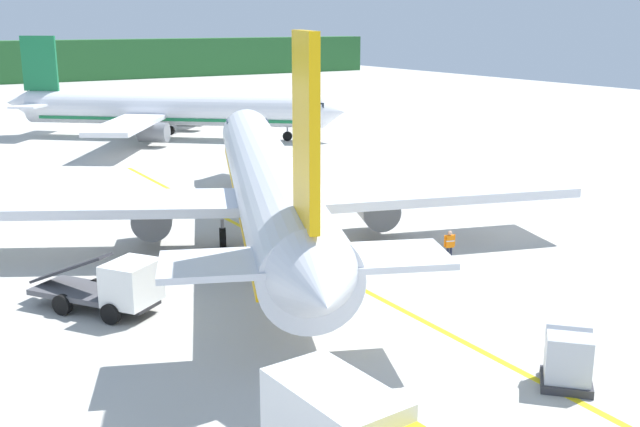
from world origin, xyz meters
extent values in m
cylinder|color=silver|center=(17.65, 16.01, 3.50)|extent=(17.31, 34.71, 3.80)
cone|color=silver|center=(25.01, 33.75, 3.50)|extent=(4.25, 3.60, 3.61)
cone|color=silver|center=(10.14, -2.09, 3.90)|extent=(4.21, 4.19, 3.23)
cube|color=#192333|center=(24.17, 31.72, 4.36)|extent=(3.90, 3.45, 0.60)
cube|color=silver|center=(8.44, 17.67, 2.83)|extent=(16.35, 11.86, 0.50)
cylinder|color=slate|center=(11.66, 18.28, 1.63)|extent=(3.26, 3.80, 2.20)
cube|color=silver|center=(25.33, 10.66, 2.83)|extent=(16.70, 9.16, 0.50)
cylinder|color=slate|center=(23.49, 13.38, 1.63)|extent=(3.26, 3.80, 2.20)
cube|color=#F2B20C|center=(11.33, 0.77, 8.65)|extent=(2.02, 4.20, 6.50)
cube|color=silver|center=(11.33, 0.77, 3.90)|extent=(10.83, 6.94, 0.24)
cube|color=#F2B20C|center=(17.65, 16.01, 2.46)|extent=(15.75, 31.31, 0.36)
cylinder|color=black|center=(22.89, 28.65, 0.55)|extent=(0.74, 1.15, 1.10)
cylinder|color=gray|center=(22.89, 28.65, 1.35)|extent=(0.20, 0.20, 0.50)
cylinder|color=black|center=(14.67, 15.63, 0.55)|extent=(0.74, 1.15, 1.10)
cylinder|color=gray|center=(14.67, 15.63, 1.35)|extent=(0.20, 0.20, 0.50)
cylinder|color=black|center=(19.48, 13.63, 0.55)|extent=(0.74, 1.15, 1.10)
cylinder|color=gray|center=(19.48, 13.63, 1.35)|extent=(0.20, 0.20, 0.50)
cylinder|color=white|center=(26.87, 54.92, 3.13)|extent=(26.84, 23.32, 3.40)
cone|color=white|center=(40.02, 43.87, 3.13)|extent=(3.72, 3.85, 3.23)
cone|color=white|center=(13.45, 66.20, 3.49)|extent=(4.05, 4.05, 2.89)
cube|color=#192333|center=(38.51, 45.14, 3.90)|extent=(3.50, 3.59, 0.54)
cube|color=white|center=(30.76, 62.33, 2.54)|extent=(13.28, 13.03, 0.45)
cylinder|color=slate|center=(30.42, 59.42, 1.46)|extent=(3.46, 3.35, 1.97)
cube|color=white|center=(20.24, 49.81, 2.54)|extent=(11.57, 14.26, 0.45)
cylinder|color=slate|center=(23.05, 50.65, 1.46)|extent=(3.46, 3.35, 1.97)
cube|color=#19723F|center=(15.57, 64.42, 7.74)|extent=(3.22, 2.78, 5.81)
cube|color=white|center=(15.57, 64.42, 3.49)|extent=(8.18, 8.96, 0.21)
cube|color=#19723F|center=(26.87, 54.92, 2.20)|extent=(24.27, 21.12, 0.32)
cylinder|color=black|center=(36.24, 47.05, 0.49)|extent=(0.95, 0.87, 0.98)
cylinder|color=gray|center=(36.24, 47.05, 1.21)|extent=(0.18, 0.18, 0.45)
cylinder|color=black|center=(27.34, 57.56, 0.49)|extent=(0.95, 0.87, 0.98)
cylinder|color=gray|center=(27.34, 57.56, 1.21)|extent=(0.18, 0.18, 0.45)
cylinder|color=black|center=(24.35, 54.00, 0.49)|extent=(0.95, 0.87, 0.98)
cylinder|color=gray|center=(24.35, 54.00, 1.21)|extent=(0.18, 0.18, 0.45)
cube|color=white|center=(7.24, 8.36, 1.50)|extent=(2.83, 2.74, 1.80)
cube|color=#192333|center=(7.73, 7.66, 1.86)|extent=(1.56, 1.12, 0.94)
cube|color=#4C4C51|center=(5.60, 10.71, 0.72)|extent=(4.06, 4.49, 0.24)
cube|color=#2D2D33|center=(5.37, 11.04, 1.70)|extent=(3.06, 3.84, 1.73)
cube|color=#262628|center=(6.12, 9.97, 0.52)|extent=(4.55, 5.58, 0.16)
cylinder|color=black|center=(7.97, 9.24, 0.45)|extent=(0.74, 0.90, 0.90)
cylinder|color=black|center=(6.17, 7.98, 0.45)|extent=(0.74, 0.90, 0.90)
cylinder|color=black|center=(6.50, 11.34, 0.45)|extent=(0.74, 0.90, 0.90)
cylinder|color=black|center=(4.70, 10.08, 0.45)|extent=(0.74, 0.90, 0.90)
cube|color=white|center=(8.14, -6.15, 1.74)|extent=(2.49, 4.19, 2.28)
cube|color=#333338|center=(17.94, -5.62, 0.15)|extent=(2.41, 2.41, 0.30)
cube|color=#B2B7C1|center=(17.94, -5.62, 1.11)|extent=(2.12, 2.12, 1.62)
cube|color=#B2B7C1|center=(18.31, -5.26, 1.77)|extent=(1.50, 1.52, 0.56)
cylinder|color=#191E33|center=(23.56, 6.84, 0.43)|extent=(0.14, 0.14, 0.86)
cylinder|color=#191E33|center=(23.39, 6.89, 0.43)|extent=(0.14, 0.14, 0.86)
cube|color=orange|center=(23.48, 6.87, 1.19)|extent=(0.48, 0.33, 0.65)
cube|color=silver|center=(23.48, 6.87, 1.22)|extent=(0.49, 0.34, 0.06)
sphere|color=tan|center=(23.48, 6.87, 1.63)|extent=(0.23, 0.23, 0.23)
cylinder|color=orange|center=(23.74, 6.80, 1.22)|extent=(0.09, 0.09, 0.62)
cylinder|color=orange|center=(23.22, 6.94, 1.22)|extent=(0.09, 0.09, 0.62)
cube|color=yellow|center=(17.42, 11.01, 0.01)|extent=(0.30, 60.00, 0.01)
camera|label=1|loc=(-1.65, -21.40, 12.22)|focal=42.33mm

